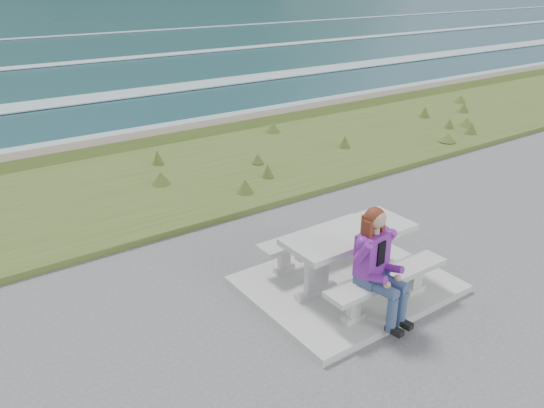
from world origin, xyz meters
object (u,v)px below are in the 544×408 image
(bench_landward, at_px, (387,282))
(seated_woman, at_px, (381,281))
(picnic_table, at_px, (349,243))
(bench_seaward, at_px, (315,239))

(bench_landward, bearing_deg, seated_woman, -153.45)
(bench_landward, relative_size, seated_woman, 1.28)
(picnic_table, relative_size, bench_seaward, 1.00)
(bench_seaward, bearing_deg, picnic_table, -90.00)
(bench_landward, relative_size, bench_seaward, 1.00)
(picnic_table, bearing_deg, bench_seaward, 90.00)
(picnic_table, xyz_separation_m, seated_woman, (-0.27, -0.83, -0.06))
(bench_landward, xyz_separation_m, bench_seaward, (0.00, 1.40, 0.00))
(bench_landward, bearing_deg, bench_seaward, 90.00)
(bench_landward, distance_m, bench_seaward, 1.40)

